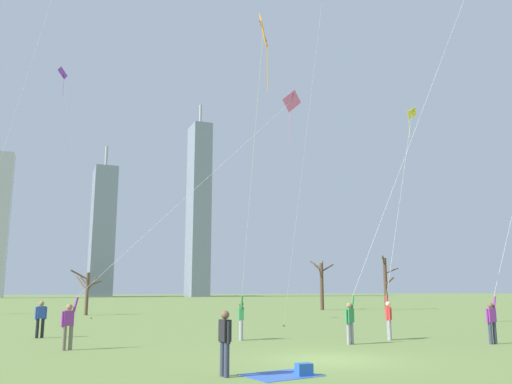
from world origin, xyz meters
TOP-DOWN VIEW (x-y plane):
  - ground_plane at (0.00, 0.00)m, footprint 400.00×400.00m
  - kite_flyer_far_back_red at (4.70, 3.71)m, footprint 10.42×0.98m
  - kite_flyer_midfield_right_yellow at (7.42, 6.40)m, footprint 12.23×12.16m
  - kite_flyer_midfield_center_pink at (-4.72, 7.05)m, footprint 12.96×6.31m
  - kite_flyer_foreground_right_teal at (9.81, 1.52)m, footprint 8.03×0.80m
  - kite_flyer_foreground_left_orange at (-0.66, 5.64)m, footprint 1.95×6.96m
  - bystander_watching_nearby at (-8.38, 11.12)m, footprint 0.50×0.27m
  - bystander_far_off_by_trees at (-3.99, -1.81)m, footprint 0.25×0.51m
  - distant_kite_drifting_right_purple at (-7.84, 20.68)m, footprint 3.58×6.44m
  - picnic_spot at (-2.31, -2.31)m, footprint 2.02×1.70m
  - bare_tree_far_right_edge at (25.43, 32.10)m, footprint 2.33×1.59m
  - bare_tree_rightmost at (-5.00, 31.87)m, footprint 2.65×1.80m
  - bare_tree_right_of_center at (18.83, 34.21)m, footprint 2.43×2.29m
  - skyline_mid_tower_left at (6.16, 142.03)m, footprint 6.39×11.79m
  - skyline_squat_block at (31.73, 129.86)m, footprint 5.39×8.62m

SIDE VIEW (x-z plane):
  - ground_plane at x=0.00m, z-range 0.00..0.00m
  - picnic_spot at x=-2.31m, z-range -0.06..0.25m
  - bystander_watching_nearby at x=-8.38m, z-range 0.09..1.71m
  - bystander_far_off_by_trees at x=-3.99m, z-range 0.09..1.71m
  - bare_tree_rightmost at x=-5.00m, z-range 0.23..3.98m
  - bare_tree_right_of_center at x=18.83m, z-range 0.21..5.36m
  - kite_flyer_foreground_left_orange at x=-0.66m, z-range -2.99..8.57m
  - bare_tree_far_right_edge at x=25.43m, z-range 0.09..5.75m
  - kite_flyer_midfield_right_yellow at x=7.42m, z-range -4.80..11.24m
  - kite_flyer_midfield_center_pink at x=-4.72m, z-range -3.25..10.61m
  - kite_flyer_far_back_red at x=4.70m, z-range -6.29..14.82m
  - kite_flyer_foreground_right_teal at x=9.81m, z-range -5.44..14.58m
  - distant_kite_drifting_right_purple at x=-7.84m, z-range 6.15..22.85m
  - skyline_mid_tower_left at x=6.16m, z-range -3.52..41.00m
  - skyline_squat_block at x=31.73m, z-range -3.25..53.67m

